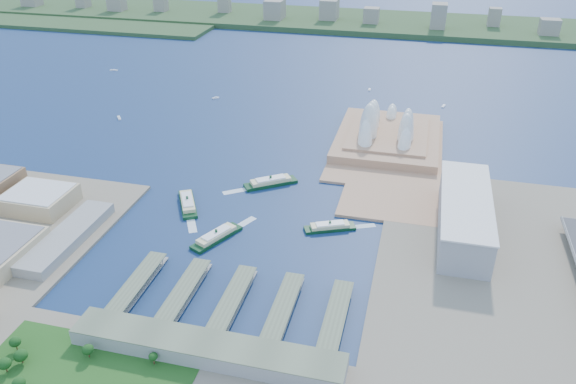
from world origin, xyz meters
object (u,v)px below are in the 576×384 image
(toaster_building, at_px, (464,215))
(ferry_b, at_px, (271,180))
(ferry_a, at_px, (187,201))
(ferry_d, at_px, (330,225))
(ferry_c, at_px, (216,234))
(opera_house, at_px, (389,120))

(toaster_building, height_order, ferry_b, toaster_building)
(ferry_a, relative_size, ferry_d, 1.16)
(ferry_c, bearing_deg, ferry_d, -130.71)
(opera_house, bearing_deg, ferry_d, -98.98)
(toaster_building, bearing_deg, ferry_a, -176.81)
(toaster_building, bearing_deg, ferry_b, 166.15)
(toaster_building, xyz_separation_m, ferry_d, (-125.49, -24.66, -15.74))
(opera_house, xyz_separation_m, toaster_building, (90.00, -200.00, -11.50))
(ferry_c, bearing_deg, opera_house, -90.97)
(toaster_building, relative_size, ferry_b, 2.57)
(ferry_c, bearing_deg, ferry_a, -19.16)
(toaster_building, height_order, ferry_a, toaster_building)
(ferry_b, bearing_deg, opera_house, 106.51)
(ferry_a, xyz_separation_m, ferry_b, (72.37, 66.61, 0.17))
(ferry_a, distance_m, ferry_b, 98.36)
(ferry_a, distance_m, ferry_c, 74.02)
(toaster_building, xyz_separation_m, ferry_a, (-279.52, -15.56, -14.97))
(toaster_building, bearing_deg, ferry_d, -168.88)
(ferry_a, xyz_separation_m, ferry_c, (52.04, -52.64, -0.18))
(ferry_b, relative_size, ferry_c, 1.07)
(toaster_building, bearing_deg, ferry_c, -163.31)
(opera_house, xyz_separation_m, ferry_a, (-189.52, -215.56, -26.47))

